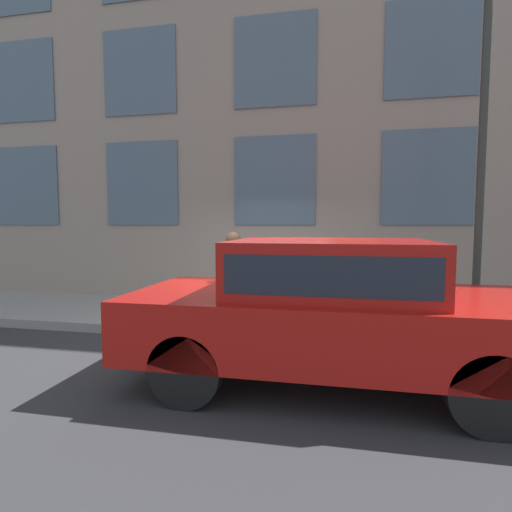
# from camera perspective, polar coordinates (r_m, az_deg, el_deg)

# --- Properties ---
(ground_plane) EXTENTS (80.00, 80.00, 0.00)m
(ground_plane) POSITION_cam_1_polar(r_m,az_deg,el_deg) (6.52, -1.18, -12.24)
(ground_plane) COLOR #2D2D30
(sidewalk) EXTENTS (2.67, 60.00, 0.16)m
(sidewalk) POSITION_cam_1_polar(r_m,az_deg,el_deg) (7.76, 1.02, -8.87)
(sidewalk) COLOR gray
(sidewalk) RESTS_ON ground_plane
(building_facade) EXTENTS (0.33, 40.00, 11.25)m
(building_facade) POSITION_cam_1_polar(r_m,az_deg,el_deg) (9.75, 2.86, 27.08)
(building_facade) COLOR gray
(building_facade) RESTS_ON ground_plane
(fire_hydrant) EXTENTS (0.31, 0.43, 0.76)m
(fire_hydrant) POSITION_cam_1_polar(r_m,az_deg,el_deg) (6.70, 3.35, -6.92)
(fire_hydrant) COLOR gold
(fire_hydrant) RESTS_ON sidewalk
(person) EXTENTS (0.38, 0.25, 1.59)m
(person) POSITION_cam_1_polar(r_m,az_deg,el_deg) (6.92, -3.23, -1.80)
(person) COLOR #726651
(person) RESTS_ON sidewalk
(parked_car_red_near) EXTENTS (2.09, 4.62, 1.70)m
(parked_car_red_near) POSITION_cam_1_polar(r_m,az_deg,el_deg) (4.80, 10.50, -6.76)
(parked_car_red_near) COLOR black
(parked_car_red_near) RESTS_ON ground_plane
(street_lamp) EXTENTS (0.36, 0.36, 5.94)m
(street_lamp) POSITION_cam_1_polar(r_m,az_deg,el_deg) (7.44, 29.82, 19.08)
(street_lamp) COLOR #2D332D
(street_lamp) RESTS_ON sidewalk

